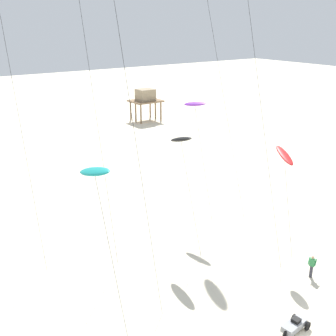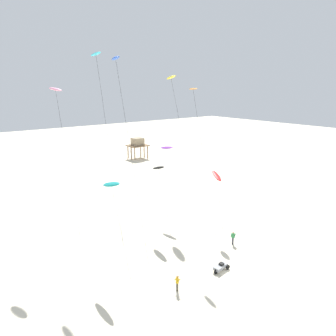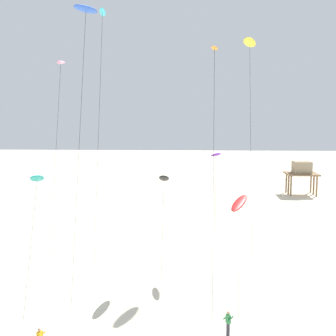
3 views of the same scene
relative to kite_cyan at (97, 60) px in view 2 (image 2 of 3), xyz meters
name	(u,v)px [view 2 (image 2 of 3)]	position (x,y,z in m)	size (l,w,h in m)	color
ground_plane	(239,270)	(6.45, -18.01, -22.05)	(260.00, 260.00, 0.00)	beige
kite_cyan	(97,60)	(0.00, 0.00, 0.00)	(0.83, 6.29, 23.03)	#33BFE0
kite_teal	(111,185)	(-3.36, -8.88, -12.90)	(1.20, 5.07, 9.82)	teal
kite_blue	(116,60)	(-0.29, -5.32, -0.40)	(1.95, 7.50, 22.12)	blue
kite_red	(217,176)	(11.21, -9.94, -14.38)	(1.76, 3.04, 8.21)	red
kite_yellow	(171,78)	(13.33, 2.27, -1.82)	(2.00, 8.62, 20.80)	yellow
kite_orange	(194,95)	(9.53, -7.09, -4.15)	(0.79, 6.20, 18.74)	orange
kite_black	(159,168)	(5.70, -4.69, -13.48)	(0.95, 4.22, 9.16)	black
kite_pink	(56,91)	(-4.49, 2.30, -3.61)	(1.30, 6.34, 18.94)	pink
kite_purple	(167,148)	(10.14, -0.73, -11.97)	(1.26, 4.25, 10.53)	purple
kite_flyer_nearest	(233,238)	(10.20, -14.00, -21.16)	(0.68, 0.69, 1.67)	#33333D
kite_flyer_middle	(177,283)	(-0.92, -16.64, -21.16)	(0.66, 0.68, 1.67)	#4C4738
stilt_house	(138,143)	(26.63, 33.73, -17.96)	(5.20, 4.36, 5.56)	#846647
beach_buggy	(221,267)	(4.87, -16.89, -21.62)	(2.10, 1.08, 0.82)	gray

